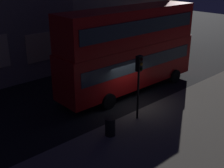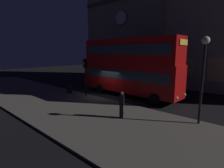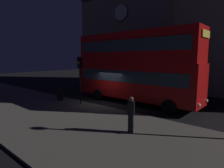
{
  "view_description": "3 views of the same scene",
  "coord_description": "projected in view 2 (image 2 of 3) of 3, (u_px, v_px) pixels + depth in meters",
  "views": [
    {
      "loc": [
        -12.37,
        -11.64,
        8.15
      ],
      "look_at": [
        -1.05,
        0.67,
        1.48
      ],
      "focal_mm": 47.24,
      "sensor_mm": 36.0,
      "label": 1
    },
    {
      "loc": [
        12.5,
        -12.82,
        4.42
      ],
      "look_at": [
        0.55,
        0.25,
        1.3
      ],
      "focal_mm": 28.93,
      "sensor_mm": 36.0,
      "label": 2
    },
    {
      "loc": [
        10.35,
        -11.28,
        3.72
      ],
      "look_at": [
        0.22,
        0.49,
        1.6
      ],
      "focal_mm": 30.6,
      "sensor_mm": 36.0,
      "label": 3
    }
  ],
  "objects": [
    {
      "name": "street_lamp",
      "position": [
        204.0,
        63.0,
        10.42
      ],
      "size": [
        0.46,
        0.46,
        5.2
      ],
      "color": "black",
      "rests_on": "sidewalk_slab"
    },
    {
      "name": "building_with_clock",
      "position": [
        134.0,
        35.0,
        29.44
      ],
      "size": [
        13.69,
        8.28,
        14.33
      ],
      "color": "gray",
      "rests_on": "ground"
    },
    {
      "name": "litter_bin",
      "position": [
        70.0,
        89.0,
        19.25
      ],
      "size": [
        0.53,
        0.53,
        0.95
      ],
      "primitive_type": "cylinder",
      "color": "black",
      "rests_on": "sidewalk_slab"
    },
    {
      "name": "pedestrian",
      "position": [
        121.0,
        104.0,
        11.86
      ],
      "size": [
        0.34,
        0.34,
        1.77
      ],
      "rotation": [
        0.0,
        0.0,
        0.27
      ],
      "color": "black",
      "rests_on": "sidewalk_slab"
    },
    {
      "name": "double_decker_bus",
      "position": [
        129.0,
        65.0,
        18.08
      ],
      "size": [
        10.95,
        2.84,
        5.73
      ],
      "rotation": [
        0.0,
        0.0,
        -0.01
      ],
      "color": "#B20F0F",
      "rests_on": "ground"
    },
    {
      "name": "ground_plane",
      "position": [
        106.0,
        96.0,
        18.39
      ],
      "size": [
        80.0,
        80.0,
        0.0
      ],
      "primitive_type": "plane",
      "color": "black"
    },
    {
      "name": "sidewalk_slab",
      "position": [
        66.0,
        106.0,
        14.92
      ],
      "size": [
        44.0,
        7.57,
        0.12
      ],
      "primitive_type": "cube",
      "color": "#5B564F",
      "rests_on": "ground"
    },
    {
      "name": "traffic_light_near_kerb",
      "position": [
        85.0,
        69.0,
        17.51
      ],
      "size": [
        0.34,
        0.38,
        3.69
      ],
      "rotation": [
        0.0,
        0.0,
        0.1
      ],
      "color": "black",
      "rests_on": "sidewalk_slab"
    }
  ]
}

